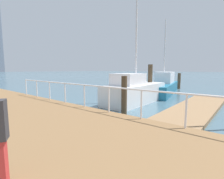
% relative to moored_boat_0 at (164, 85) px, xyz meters
% --- Properties ---
extents(ground_plane, '(300.00, 300.00, 0.00)m').
position_rel_moored_boat_0_xyz_m(ground_plane, '(-6.26, 4.39, -0.73)').
color(ground_plane, '#476675').
extents(floating_dock, '(10.16, 2.00, 0.18)m').
position_rel_moored_boat_0_xyz_m(floating_dock, '(-4.68, -3.80, -0.64)').
color(floating_dock, '#93704C').
rests_on(floating_dock, ground_plane).
extents(dock_piling_0, '(0.34, 0.34, 2.53)m').
position_rel_moored_boat_0_xyz_m(dock_piling_0, '(-3.12, -0.19, 0.54)').
color(dock_piling_0, '#473826').
rests_on(dock_piling_0, ground_plane).
extents(dock_piling_2, '(0.24, 0.24, 1.77)m').
position_rel_moored_boat_0_xyz_m(dock_piling_2, '(1.65, -0.11, 0.16)').
color(dock_piling_2, brown).
rests_on(dock_piling_2, ground_plane).
extents(dock_piling_3, '(0.34, 0.34, 1.76)m').
position_rel_moored_boat_0_xyz_m(dock_piling_3, '(4.63, 0.13, 0.15)').
color(dock_piling_3, brown).
rests_on(dock_piling_3, ground_plane).
extents(dock_piling_4, '(0.27, 0.27, 1.87)m').
position_rel_moored_boat_0_xyz_m(dock_piling_4, '(-8.23, -1.42, 0.21)').
color(dock_piling_4, '#473826').
rests_on(dock_piling_4, ground_plane).
extents(moored_boat_0, '(7.51, 3.23, 6.44)m').
position_rel_moored_boat_0_xyz_m(moored_boat_0, '(0.00, 0.00, 0.00)').
color(moored_boat_0, '#1E6B8C').
rests_on(moored_boat_0, ground_plane).
extents(moored_boat_2, '(5.19, 1.86, 9.93)m').
position_rel_moored_boat_0_xyz_m(moored_boat_2, '(-5.35, -0.22, 0.06)').
color(moored_boat_2, white).
rests_on(moored_boat_2, ground_plane).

